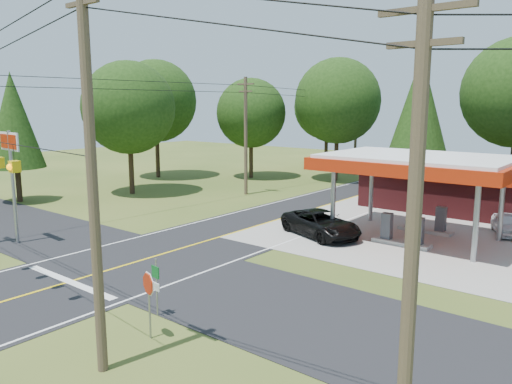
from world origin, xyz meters
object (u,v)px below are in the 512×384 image
Objects in this scene: gas_canopy at (418,166)px; sedan_car at (508,224)px; suv_car at (321,224)px; octagonal_stop_sign at (148,289)px; big_stop_sign at (11,161)px.

sedan_car is (4.05, 4.38, -3.64)m from gas_canopy.
sedan_car is (8.55, 7.38, -0.13)m from suv_car.
suv_car is 11.30m from sedan_car.
suv_car is 2.35× the size of octagonal_stop_sign.
octagonal_stop_sign is (-2.00, -17.83, -2.54)m from gas_canopy.
octagonal_stop_sign is (-6.05, -22.21, 1.10)m from sedan_car.
octagonal_stop_sign is (15.00, -2.82, -2.92)m from big_stop_sign.
suv_car is 17.76m from big_stop_sign.
sedan_car is 0.58× the size of big_stop_sign.
octagonal_stop_sign is at bearing -10.64° from big_stop_sign.
gas_canopy reaches higher than suv_car.
gas_canopy reaches higher than sedan_car.
sedan_car is at bearing -27.81° from suv_car.
gas_canopy is 1.94× the size of suv_car.
octagonal_stop_sign is at bearing -96.40° from gas_canopy.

